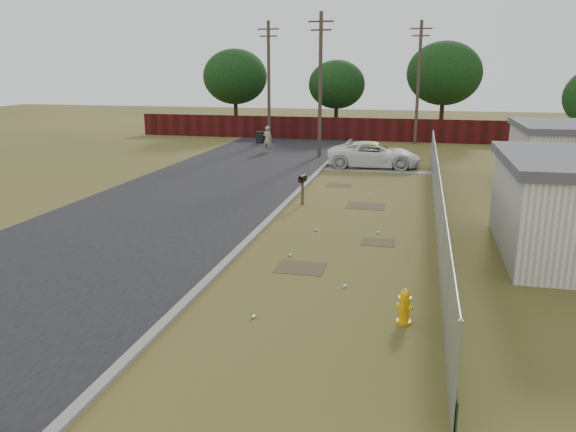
% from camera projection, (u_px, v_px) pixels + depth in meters
% --- Properties ---
extents(ground, '(120.00, 120.00, 0.00)m').
position_uv_depth(ground, '(350.00, 224.00, 20.77)').
color(ground, brown).
rests_on(ground, ground).
extents(street, '(15.10, 60.00, 0.12)m').
position_uv_depth(street, '(242.00, 177.00, 29.84)').
color(street, black).
rests_on(street, ground).
extents(chainlink_fence, '(0.10, 27.06, 2.02)m').
position_uv_depth(chainlink_fence, '(437.00, 202.00, 20.85)').
color(chainlink_fence, '#989BA0').
rests_on(chainlink_fence, ground).
extents(privacy_fence, '(30.00, 0.12, 1.80)m').
position_uv_depth(privacy_fence, '(315.00, 128.00, 45.40)').
color(privacy_fence, '#430E11').
rests_on(privacy_fence, ground).
extents(utility_poles, '(12.60, 8.24, 9.00)m').
position_uv_depth(utility_poles, '(336.00, 81.00, 39.84)').
color(utility_poles, '#4A3C31').
rests_on(utility_poles, ground).
extents(horizon_trees, '(33.32, 31.94, 7.78)m').
position_uv_depth(horizon_trees, '(402.00, 82.00, 41.58)').
color(horizon_trees, '#332117').
rests_on(horizon_trees, ground).
extents(fire_hydrant, '(0.43, 0.43, 0.83)m').
position_uv_depth(fire_hydrant, '(404.00, 307.00, 12.64)').
color(fire_hydrant, '#F8B10D').
rests_on(fire_hydrant, ground).
extents(mailbox, '(0.27, 0.56, 1.27)m').
position_uv_depth(mailbox, '(303.00, 181.00, 23.55)').
color(mailbox, brown).
rests_on(mailbox, ground).
extents(pickup_truck, '(5.52, 2.83, 1.49)m').
position_uv_depth(pickup_truck, '(374.00, 155.00, 32.56)').
color(pickup_truck, white).
rests_on(pickup_truck, ground).
extents(pedestrian, '(0.75, 0.58, 1.81)m').
position_uv_depth(pedestrian, '(268.00, 139.00, 38.27)').
color(pedestrian, tan).
rests_on(pedestrian, ground).
extents(trash_bin, '(0.65, 0.71, 0.89)m').
position_uv_depth(trash_bin, '(260.00, 137.00, 43.17)').
color(trash_bin, black).
rests_on(trash_bin, ground).
extents(scattered_litter, '(2.55, 13.78, 0.07)m').
position_uv_depth(scattered_litter, '(332.00, 244.00, 18.34)').
color(scattered_litter, white).
rests_on(scattered_litter, ground).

